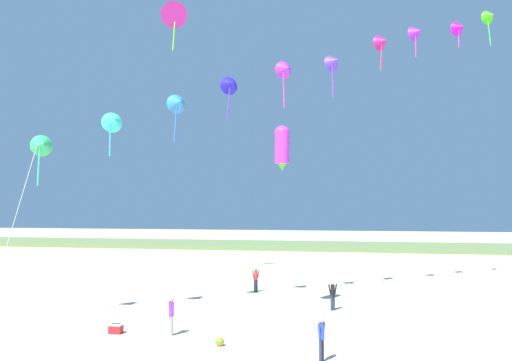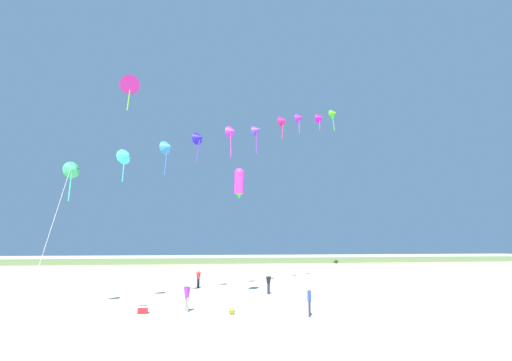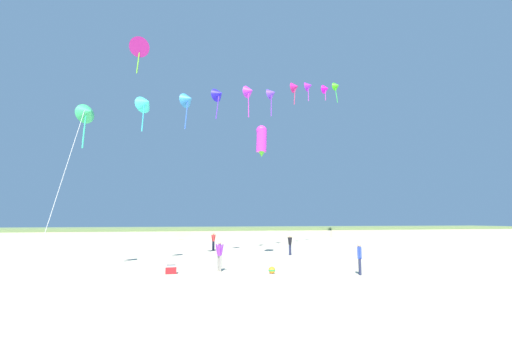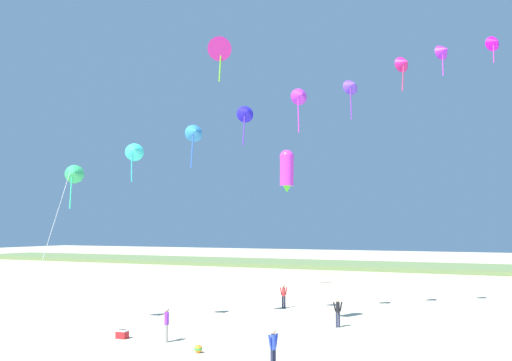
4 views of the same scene
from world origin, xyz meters
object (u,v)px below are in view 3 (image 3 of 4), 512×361
person_mid_center (213,240)px  large_kite_low_lead (262,140)px  person_near_right (360,256)px  person_far_left (290,243)px  person_near_left (219,253)px  beach_ball (272,270)px  beach_cooler (171,270)px  large_kite_mid_trail (139,47)px

person_mid_center → large_kite_low_lead: size_ratio=0.66×
person_near_right → person_far_left: (-0.33, 10.22, -0.00)m
person_near_left → person_far_left: person_near_left is taller
person_near_left → beach_ball: (2.62, -1.33, -0.80)m
large_kite_low_lead → person_mid_center: bearing=113.5°
person_mid_center → beach_cooler: 13.71m
large_kite_low_lead → beach_ball: large_kite_low_lead is taller
person_mid_center → beach_ball: person_mid_center is taller
large_kite_low_lead → large_kite_mid_trail: large_kite_mid_trail is taller
person_mid_center → large_kite_mid_trail: size_ratio=0.41×
person_mid_center → large_kite_mid_trail: bearing=148.3°
person_near_left → person_far_left: (6.57, 7.43, -0.04)m
person_far_left → person_near_left: bearing=-131.5°
beach_cooler → large_kite_mid_trail: bearing=103.3°
beach_ball → person_mid_center: bearing=96.4°
person_near_right → large_kite_mid_trail: bearing=123.6°
large_kite_mid_trail → beach_ball: (9.45, -19.20, -21.17)m
person_near_left → person_mid_center: bearing=85.6°
person_far_left → beach_cooler: bearing=-140.2°
person_near_right → large_kite_mid_trail: large_kite_mid_trail is taller
beach_cooler → beach_ball: beach_cooler is taller
person_near_left → large_kite_low_lead: bearing=57.8°
person_near_left → person_mid_center: size_ratio=1.02×
person_near_left → person_near_right: 7.45m
person_mid_center → beach_ball: 14.48m
person_near_right → person_far_left: size_ratio=1.01×
person_far_left → large_kite_low_lead: large_kite_low_lead is taller
person_near_right → large_kite_low_lead: bearing=108.0°
person_mid_center → large_kite_mid_trail: large_kite_mid_trail is taller
large_kite_mid_trail → person_near_left: bearing=-69.1°
person_near_right → large_kite_low_lead: size_ratio=0.65×
person_near_right → beach_ball: bearing=161.2°
person_mid_center → person_near_left: bearing=-94.4°
beach_cooler → beach_ball: bearing=-12.5°
beach_cooler → beach_ball: 5.31m
large_kite_mid_trail → beach_cooler: (4.26, -18.05, -21.13)m
person_near_left → large_kite_mid_trail: size_ratio=0.42×
person_near_left → beach_ball: 3.04m
person_near_left → large_kite_mid_trail: bearing=110.9°
person_near_left → beach_ball: size_ratio=4.67×
beach_ball → person_near_right: bearing=-18.8°
person_near_right → beach_cooler: size_ratio=2.84×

